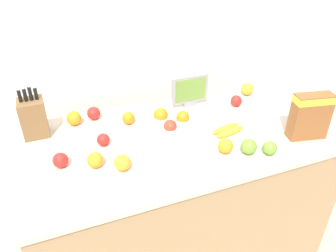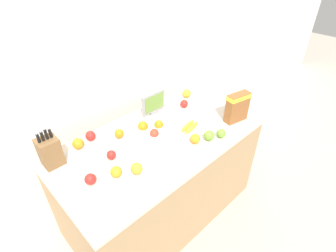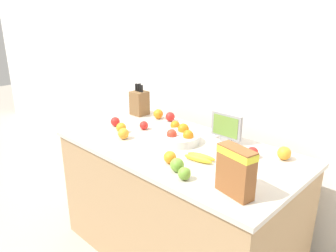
# 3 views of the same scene
# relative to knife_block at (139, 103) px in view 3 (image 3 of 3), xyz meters

# --- Properties ---
(ground_plane) EXTENTS (14.00, 14.00, 0.00)m
(ground_plane) POSITION_rel_knife_block_xyz_m (0.71, -0.29, -0.98)
(ground_plane) COLOR #B2A899
(wall_back) EXTENTS (9.00, 0.06, 2.60)m
(wall_back) POSITION_rel_knife_block_xyz_m (0.71, 0.36, 0.32)
(wall_back) COLOR silver
(wall_back) RESTS_ON ground_plane
(counter) EXTENTS (1.66, 0.87, 0.87)m
(counter) POSITION_rel_knife_block_xyz_m (0.71, -0.29, -0.54)
(counter) COLOR tan
(counter) RESTS_ON ground_plane
(knife_block) EXTENTS (0.13, 0.13, 0.32)m
(knife_block) POSITION_rel_knife_block_xyz_m (0.00, 0.00, 0.00)
(knife_block) COLOR brown
(knife_block) RESTS_ON counter
(small_monitor) EXTENTS (0.23, 0.03, 0.20)m
(small_monitor) POSITION_rel_knife_block_xyz_m (0.90, -0.00, 0.00)
(small_monitor) COLOR gray
(small_monitor) RESTS_ON counter
(cereal_box) EXTENTS (0.21, 0.12, 0.25)m
(cereal_box) POSITION_rel_knife_block_xyz_m (1.33, -0.55, 0.03)
(cereal_box) COLOR brown
(cereal_box) RESTS_ON counter
(fruit_bowl) EXTENTS (0.28, 0.28, 0.11)m
(fruit_bowl) POSITION_rel_knife_block_xyz_m (0.68, -0.23, -0.07)
(fruit_bowl) COLOR silver
(fruit_bowl) RESTS_ON counter
(banana_bunch) EXTENTS (0.20, 0.11, 0.04)m
(banana_bunch) POSITION_rel_knife_block_xyz_m (0.97, -0.37, -0.09)
(banana_bunch) COLOR yellow
(banana_bunch) RESTS_ON counter
(apple_by_knife_block) EXTENTS (0.08, 0.08, 0.08)m
(apple_by_knife_block) POSITION_rel_knife_block_xyz_m (0.32, 0.05, -0.07)
(apple_by_knife_block) COLOR red
(apple_by_knife_block) RESTS_ON counter
(apple_rear) EXTENTS (0.07, 0.07, 0.07)m
(apple_rear) POSITION_rel_knife_block_xyz_m (1.06, -0.61, -0.07)
(apple_rear) COLOR #6B9E33
(apple_rear) RESTS_ON counter
(apple_rightmost) EXTENTS (0.07, 0.07, 0.07)m
(apple_rightmost) POSITION_rel_knife_block_xyz_m (0.31, -0.23, -0.07)
(apple_rightmost) COLOR red
(apple_rightmost) RESTS_ON counter
(apple_leftmost) EXTENTS (0.08, 0.08, 0.08)m
(apple_leftmost) POSITION_rel_knife_block_xyz_m (0.96, -0.57, -0.07)
(apple_leftmost) COLOR #6B9E33
(apple_leftmost) RESTS_ON counter
(apple_near_bananas) EXTENTS (0.07, 0.07, 0.07)m
(apple_near_bananas) POSITION_rel_knife_block_xyz_m (0.09, -0.33, -0.07)
(apple_near_bananas) COLOR red
(apple_near_bananas) RESTS_ON counter
(apple_middle) EXTENTS (0.07, 0.07, 0.07)m
(apple_middle) POSITION_rel_knife_block_xyz_m (1.18, -0.11, -0.07)
(apple_middle) COLOR red
(apple_middle) RESTS_ON counter
(orange_front_center) EXTENTS (0.08, 0.08, 0.08)m
(orange_front_center) POSITION_rel_knife_block_xyz_m (0.86, -0.52, -0.07)
(orange_front_center) COLOR orange
(orange_front_center) RESTS_ON counter
(orange_front_right) EXTENTS (0.08, 0.08, 0.08)m
(orange_front_right) POSITION_rel_knife_block_xyz_m (0.20, 0.03, -0.07)
(orange_front_right) COLOR orange
(orange_front_right) RESTS_ON counter
(orange_front_left) EXTENTS (0.08, 0.08, 0.08)m
(orange_front_left) POSITION_rel_knife_block_xyz_m (0.24, -0.39, -0.07)
(orange_front_left) COLOR orange
(orange_front_left) RESTS_ON counter
(orange_by_cereal) EXTENTS (0.07, 0.07, 0.07)m
(orange_by_cereal) POSITION_rel_knife_block_xyz_m (0.49, -0.07, -0.07)
(orange_by_cereal) COLOR orange
(orange_by_cereal) RESTS_ON counter
(orange_mid_left) EXTENTS (0.08, 0.08, 0.08)m
(orange_mid_left) POSITION_rel_knife_block_xyz_m (0.35, -0.46, -0.07)
(orange_mid_left) COLOR orange
(orange_mid_left) RESTS_ON counter
(orange_near_bowl) EXTENTS (0.08, 0.08, 0.08)m
(orange_near_bowl) POSITION_rel_knife_block_xyz_m (1.33, 0.00, -0.06)
(orange_near_bowl) COLOR orange
(orange_near_bowl) RESTS_ON counter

